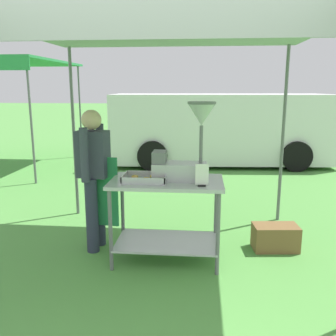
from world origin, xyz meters
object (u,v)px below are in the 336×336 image
stall_canopy (167,35)px  vendor (94,173)px  neighbour_tent (1,64)px  supply_crate (275,237)px  donut_fryer (186,150)px  donut_cart (166,204)px  donut_tray (146,179)px  menu_sign (202,177)px  van_white (219,128)px

stall_canopy → vendor: (-0.84, 0.13, -1.46)m
stall_canopy → neighbour_tent: bearing=133.7°
stall_canopy → supply_crate: size_ratio=5.84×
donut_fryer → neighbour_tent: neighbour_tent is taller
stall_canopy → donut_fryer: size_ratio=3.86×
donut_cart → neighbour_tent: bearing=133.0°
donut_cart → vendor: vendor is taller
stall_canopy → donut_fryer: bearing=-17.2°
donut_tray → vendor: bearing=156.1°
stall_canopy → vendor: bearing=171.3°
stall_canopy → vendor: size_ratio=1.94×
donut_cart → vendor: 0.91m
stall_canopy → neighbour_tent: 5.99m
menu_sign → vendor: vendor is taller
donut_cart → donut_tray: size_ratio=2.63×
donut_fryer → van_white: donut_fryer is taller
van_white → vendor: bearing=-107.3°
supply_crate → van_white: 5.15m
supply_crate → menu_sign: bearing=-146.2°
stall_canopy → supply_crate: (1.24, 0.27, -2.21)m
menu_sign → vendor: (-1.21, 0.44, -0.09)m
vendor → supply_crate: (2.07, 0.14, -0.76)m
supply_crate → van_white: size_ratio=0.10×
vendor → van_white: (1.63, 5.22, -0.03)m
donut_cart → neighbour_tent: size_ratio=0.38×
supply_crate → donut_tray: bearing=-163.6°
vendor → neighbour_tent: neighbour_tent is taller
menu_sign → van_white: size_ratio=0.04×
donut_cart → supply_crate: bearing=16.6°
stall_canopy → donut_cart: (0.00, -0.10, -1.72)m
vendor → supply_crate: size_ratio=3.01×
stall_canopy → donut_fryer: (0.20, -0.06, -1.14)m
donut_fryer → donut_tray: bearing=-167.4°
menu_sign → stall_canopy: bearing=140.4°
donut_fryer → neighbour_tent: bearing=134.6°
donut_tray → neighbour_tent: neighbour_tent is taller
donut_cart → vendor: size_ratio=0.73×
donut_tray → supply_crate: donut_tray is taller
vendor → van_white: 5.47m
supply_crate → van_white: van_white is taller
menu_sign → supply_crate: bearing=33.8°
donut_cart → donut_tray: donut_tray is taller
donut_fryer → menu_sign: 0.37m
donut_tray → neighbour_tent: (-3.93, 4.49, 1.44)m
stall_canopy → donut_tray: (-0.20, -0.15, -1.44)m
donut_fryer → supply_crate: 1.52m
van_white → neighbour_tent: neighbour_tent is taller
vendor → stall_canopy: bearing=-8.7°
vendor → supply_crate: bearing=3.9°
stall_canopy → supply_crate: 2.55m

